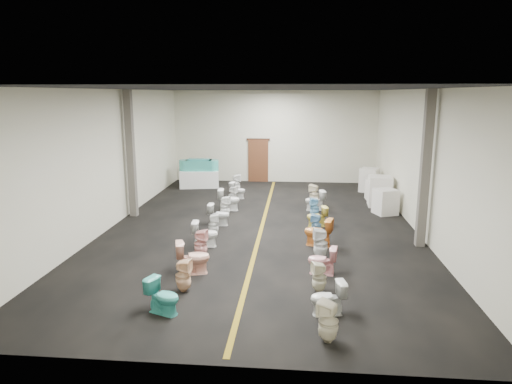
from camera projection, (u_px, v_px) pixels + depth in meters
floor at (262, 227)px, 15.25m from camera, size 16.00×16.00×0.00m
ceiling at (262, 89)px, 14.29m from camera, size 16.00×16.00×0.00m
wall_back at (274, 137)px, 22.55m from camera, size 10.00×0.00×10.00m
wall_front at (222, 235)px, 6.98m from camera, size 10.00×0.00×10.00m
wall_left at (113, 158)px, 15.20m from camera, size 0.00×16.00×16.00m
wall_right at (420, 162)px, 14.33m from camera, size 0.00×16.00×16.00m
aisle_stripe at (262, 227)px, 15.24m from camera, size 0.12×15.60×0.01m
back_door at (258, 161)px, 22.82m from camera, size 1.00×0.10×2.10m
door_frame at (258, 139)px, 22.60m from camera, size 1.15×0.08×0.10m
column_left at (131, 154)px, 16.16m from camera, size 0.25×0.25×4.50m
column_right at (425, 170)px, 12.89m from camera, size 0.25×0.25×4.50m
display_table at (199, 179)px, 21.56m from camera, size 1.94×1.23×0.80m
bathtub at (199, 165)px, 21.42m from camera, size 1.86×0.74×0.55m
appliance_crate_a at (385, 202)px, 16.74m from camera, size 0.94×0.94×0.93m
appliance_crate_b at (380, 191)px, 17.94m from camera, size 0.91×0.91×1.18m
appliance_crate_c at (375, 190)px, 18.98m from camera, size 0.75×0.75×0.81m
appliance_crate_d at (369, 180)px, 20.57m from camera, size 0.99×0.99×1.07m
toilet_left_0 at (163, 296)px, 9.19m from camera, size 0.82×0.65×0.73m
toilet_left_1 at (183, 275)px, 10.19m from camera, size 0.38×0.38×0.77m
toilet_left_2 at (193, 257)px, 11.21m from camera, size 0.91×0.67×0.84m
toilet_left_3 at (201, 244)px, 12.32m from camera, size 0.39×0.38×0.79m
toilet_left_4 at (205, 234)px, 13.23m from camera, size 0.76×0.46×0.75m
toilet_left_5 at (214, 225)px, 14.25m from camera, size 0.38×0.37×0.70m
toilet_left_6 at (219, 215)px, 15.35m from camera, size 0.74×0.44×0.74m
toilet_left_7 at (225, 207)px, 16.37m from camera, size 0.37×0.36×0.77m
toilet_left_8 at (229, 200)px, 17.31m from camera, size 0.82×0.48×0.82m
toilet_left_9 at (233, 195)px, 18.36m from camera, size 0.41×0.40×0.71m
toilet_left_10 at (238, 190)px, 19.30m from camera, size 0.75×0.55×0.69m
toilet_left_11 at (236, 184)px, 20.30m from camera, size 0.48×0.48×0.85m
toilet_right_0 at (328, 322)px, 8.11m from camera, size 0.48×0.48×0.79m
toilet_right_1 at (328, 298)px, 9.12m from camera, size 0.76×0.53×0.71m
toilet_right_2 at (319, 277)px, 10.17m from camera, size 0.40×0.40×0.71m
toilet_right_3 at (322, 260)px, 11.18m from camera, size 0.75×0.50×0.71m
toilet_right_4 at (321, 243)px, 12.24m from camera, size 0.42×0.42×0.84m
toilet_right_5 at (318, 232)px, 13.26m from camera, size 0.91×0.66×0.84m
toilet_right_6 at (316, 225)px, 14.22m from camera, size 0.39×0.39×0.70m
toilet_right_7 at (317, 217)px, 15.20m from camera, size 0.74×0.53×0.69m
toilet_right_8 at (315, 208)px, 16.29m from camera, size 0.36×0.36×0.73m
toilet_right_9 at (315, 200)px, 17.31m from camera, size 0.83×0.59×0.76m
toilet_right_10 at (314, 194)px, 18.23m from camera, size 0.47×0.47×0.82m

